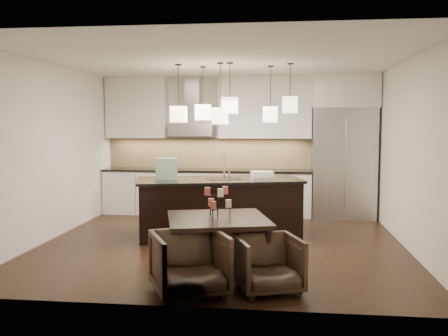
# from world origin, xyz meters

# --- Properties ---
(floor) EXTENTS (5.50, 5.50, 0.02)m
(floor) POSITION_xyz_m (0.00, 0.00, -0.01)
(floor) COLOR black
(floor) RESTS_ON ground
(ceiling) EXTENTS (5.50, 5.50, 0.02)m
(ceiling) POSITION_xyz_m (0.00, 0.00, 2.81)
(ceiling) COLOR white
(ceiling) RESTS_ON wall_back
(wall_back) EXTENTS (5.50, 0.02, 2.80)m
(wall_back) POSITION_xyz_m (0.00, 2.76, 1.40)
(wall_back) COLOR silver
(wall_back) RESTS_ON ground
(wall_front) EXTENTS (5.50, 0.02, 2.80)m
(wall_front) POSITION_xyz_m (0.00, -2.76, 1.40)
(wall_front) COLOR silver
(wall_front) RESTS_ON ground
(wall_left) EXTENTS (0.02, 5.50, 2.80)m
(wall_left) POSITION_xyz_m (-2.76, 0.00, 1.40)
(wall_left) COLOR silver
(wall_left) RESTS_ON ground
(wall_right) EXTENTS (0.02, 5.50, 2.80)m
(wall_right) POSITION_xyz_m (2.76, 0.00, 1.40)
(wall_right) COLOR silver
(wall_right) RESTS_ON ground
(refrigerator) EXTENTS (1.20, 0.72, 2.15)m
(refrigerator) POSITION_xyz_m (2.10, 2.38, 1.07)
(refrigerator) COLOR #B7B7BA
(refrigerator) RESTS_ON floor
(fridge_panel) EXTENTS (1.26, 0.72, 0.65)m
(fridge_panel) POSITION_xyz_m (2.10, 2.38, 2.47)
(fridge_panel) COLOR silver
(fridge_panel) RESTS_ON refrigerator
(lower_cabinets) EXTENTS (4.21, 0.62, 0.88)m
(lower_cabinets) POSITION_xyz_m (-0.62, 2.43, 0.44)
(lower_cabinets) COLOR silver
(lower_cabinets) RESTS_ON floor
(countertop) EXTENTS (4.21, 0.66, 0.04)m
(countertop) POSITION_xyz_m (-0.62, 2.43, 0.90)
(countertop) COLOR black
(countertop) RESTS_ON lower_cabinets
(backsplash) EXTENTS (4.21, 0.02, 0.63)m
(backsplash) POSITION_xyz_m (-0.62, 2.73, 1.24)
(backsplash) COLOR #DBC287
(backsplash) RESTS_ON countertop
(upper_cab_left) EXTENTS (1.25, 0.35, 1.25)m
(upper_cab_left) POSITION_xyz_m (-2.10, 2.57, 2.17)
(upper_cab_left) COLOR silver
(upper_cab_left) RESTS_ON wall_back
(upper_cab_right) EXTENTS (1.85, 0.35, 1.25)m
(upper_cab_right) POSITION_xyz_m (0.55, 2.57, 2.17)
(upper_cab_right) COLOR silver
(upper_cab_right) RESTS_ON wall_back
(hood_canopy) EXTENTS (0.90, 0.52, 0.24)m
(hood_canopy) POSITION_xyz_m (-0.93, 2.48, 1.72)
(hood_canopy) COLOR #B7B7BA
(hood_canopy) RESTS_ON wall_back
(hood_chimney) EXTENTS (0.30, 0.28, 0.96)m
(hood_chimney) POSITION_xyz_m (-0.93, 2.59, 2.32)
(hood_chimney) COLOR #B7B7BA
(hood_chimney) RESTS_ON hood_canopy
(fruit_bowl) EXTENTS (0.34, 0.34, 0.06)m
(fruit_bowl) POSITION_xyz_m (-1.45, 2.38, 0.95)
(fruit_bowl) COLOR silver
(fruit_bowl) RESTS_ON countertop
(island_body) EXTENTS (2.75, 1.64, 0.90)m
(island_body) POSITION_xyz_m (-0.12, 0.49, 0.45)
(island_body) COLOR black
(island_body) RESTS_ON floor
(island_top) EXTENTS (2.85, 1.74, 0.04)m
(island_top) POSITION_xyz_m (-0.12, 0.49, 0.93)
(island_top) COLOR black
(island_top) RESTS_ON island_body
(faucet) EXTENTS (0.16, 0.26, 0.39)m
(faucet) POSITION_xyz_m (-0.05, 0.62, 1.14)
(faucet) COLOR silver
(faucet) RESTS_ON island_top
(tote_bag) EXTENTS (0.38, 0.27, 0.35)m
(tote_bag) POSITION_xyz_m (-0.94, 0.26, 1.12)
(tote_bag) COLOR #20552E
(tote_bag) RESTS_ON island_top
(food_container) EXTENTS (0.40, 0.33, 0.10)m
(food_container) POSITION_xyz_m (0.58, 0.78, 1.00)
(food_container) COLOR silver
(food_container) RESTS_ON island_top
(dining_table) EXTENTS (1.44, 1.44, 0.71)m
(dining_table) POSITION_xyz_m (0.14, -1.63, 0.35)
(dining_table) COLOR black
(dining_table) RESTS_ON floor
(candelabra) EXTENTS (0.42, 0.42, 0.42)m
(candelabra) POSITION_xyz_m (0.14, -1.63, 0.92)
(candelabra) COLOR black
(candelabra) RESTS_ON dining_table
(candle_a) EXTENTS (0.09, 0.09, 0.09)m
(candle_a) POSITION_xyz_m (0.27, -1.60, 0.88)
(candle_a) COLOR beige
(candle_a) RESTS_ON candelabra
(candle_b) EXTENTS (0.09, 0.09, 0.09)m
(candle_b) POSITION_xyz_m (0.05, -1.54, 0.88)
(candle_b) COLOR #D85542
(candle_b) RESTS_ON candelabra
(candle_c) EXTENTS (0.09, 0.09, 0.09)m
(candle_c) POSITION_xyz_m (0.10, -1.76, 0.88)
(candle_c) COLOR #9E3F39
(candle_c) RESTS_ON candelabra
(candle_d) EXTENTS (0.09, 0.09, 0.09)m
(candle_d) POSITION_xyz_m (0.22, -1.52, 1.03)
(candle_d) COLOR #D85542
(candle_d) RESTS_ON candelabra
(candle_e) EXTENTS (0.09, 0.09, 0.09)m
(candle_e) POSITION_xyz_m (0.02, -1.65, 1.03)
(candle_e) COLOR #9E3F39
(candle_e) RESTS_ON candelabra
(candle_f) EXTENTS (0.09, 0.09, 0.09)m
(candle_f) POSITION_xyz_m (0.19, -1.75, 1.03)
(candle_f) COLOR beige
(candle_f) RESTS_ON candelabra
(armchair_left) EXTENTS (1.01, 1.02, 0.70)m
(armchair_left) POSITION_xyz_m (-0.06, -2.42, 0.35)
(armchair_left) COLOR black
(armchair_left) RESTS_ON floor
(armchair_right) EXTENTS (0.86, 0.87, 0.63)m
(armchair_right) POSITION_xyz_m (0.77, -2.20, 0.31)
(armchair_right) COLOR black
(armchair_right) RESTS_ON floor
(pendant_a) EXTENTS (0.24, 0.24, 0.26)m
(pendant_a) POSITION_xyz_m (-0.77, 0.43, 2.00)
(pendant_a) COLOR #F8F1BD
(pendant_a) RESTS_ON ceiling
(pendant_b) EXTENTS (0.24, 0.24, 0.26)m
(pendant_b) POSITION_xyz_m (-0.42, 0.77, 2.03)
(pendant_b) COLOR #F8F1BD
(pendant_b) RESTS_ON ceiling
(pendant_c) EXTENTS (0.24, 0.24, 0.26)m
(pendant_c) POSITION_xyz_m (0.08, 0.31, 2.13)
(pendant_c) COLOR #F8F1BD
(pendant_c) RESTS_ON ceiling
(pendant_d) EXTENTS (0.24, 0.24, 0.26)m
(pendant_d) POSITION_xyz_m (0.71, 0.80, 2.00)
(pendant_d) COLOR #F8F1BD
(pendant_d) RESTS_ON ceiling
(pendant_e) EXTENTS (0.24, 0.24, 0.26)m
(pendant_e) POSITION_xyz_m (1.02, 0.51, 2.14)
(pendant_e) COLOR #F8F1BD
(pendant_e) RESTS_ON ceiling
(pendant_f) EXTENTS (0.24, 0.24, 0.26)m
(pendant_f) POSITION_xyz_m (-0.07, 0.30, 1.97)
(pendant_f) COLOR #F8F1BD
(pendant_f) RESTS_ON ceiling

